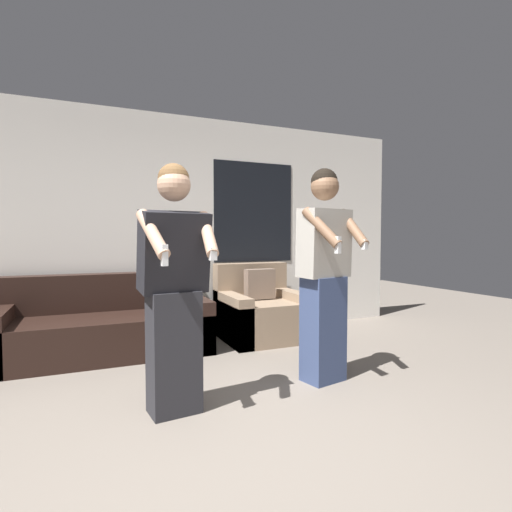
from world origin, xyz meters
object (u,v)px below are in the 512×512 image
at_px(armchair, 261,313).
at_px(person_right, 324,273).
at_px(person_left, 174,288).
at_px(couch, 102,327).

distance_m(armchair, person_right, 1.65).
height_order(person_left, person_right, person_right).
height_order(couch, armchair, armchair).
xyz_separation_m(armchair, person_left, (-1.38, -1.65, 0.56)).
xyz_separation_m(couch, person_left, (0.41, -1.69, 0.59)).
bearing_deg(couch, person_left, -76.29).
bearing_deg(armchair, person_left, -129.86).
bearing_deg(armchair, couch, 178.94).
height_order(armchair, person_left, person_left).
relative_size(person_left, person_right, 0.96).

